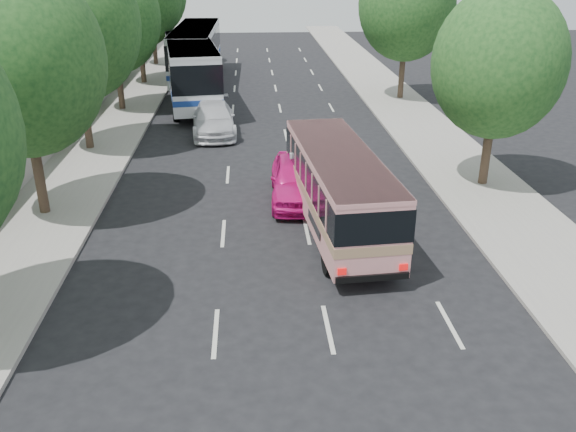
{
  "coord_description": "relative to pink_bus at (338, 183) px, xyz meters",
  "views": [
    {
      "loc": [
        -0.89,
        -15.16,
        8.98
      ],
      "look_at": [
        0.2,
        1.69,
        1.6
      ],
      "focal_mm": 38.0,
      "sensor_mm": 36.0,
      "label": 1
    }
  ],
  "objects": [
    {
      "name": "tree_right_far",
      "position": [
        7.02,
        19.94,
        4.37
      ],
      "size": [
        6.0,
        6.0,
        9.35
      ],
      "color": "#38281E",
      "rests_on": "ground"
    },
    {
      "name": "sidewalk_left",
      "position": [
        -10.56,
        16.0,
        -1.68
      ],
      "size": [
        4.0,
        90.0,
        0.15
      ],
      "primitive_type": "cube",
      "color": "#9E998E",
      "rests_on": "ground"
    },
    {
      "name": "tour_coach_rear",
      "position": [
        -6.75,
        27.13,
        0.57
      ],
      "size": [
        3.0,
        12.95,
        3.86
      ],
      "rotation": [
        0.0,
        0.0,
        -0.02
      ],
      "color": "white",
      "rests_on": "ground"
    },
    {
      "name": "low_wall",
      "position": [
        -12.36,
        16.0,
        -0.86
      ],
      "size": [
        0.3,
        90.0,
        1.5
      ],
      "primitive_type": "cube",
      "color": "#9E998E",
      "rests_on": "sidewalk_left"
    },
    {
      "name": "white_pickup",
      "position": [
        -4.86,
        12.63,
        -0.97
      ],
      "size": [
        2.62,
        5.6,
        1.58
      ],
      "primitive_type": "imported",
      "rotation": [
        0.0,
        0.0,
        0.08
      ],
      "color": "silver",
      "rests_on": "ground"
    },
    {
      "name": "tour_coach_front",
      "position": [
        -6.56,
        19.95,
        0.55
      ],
      "size": [
        4.51,
        13.1,
        3.84
      ],
      "rotation": [
        0.0,
        0.0,
        0.14
      ],
      "color": "white",
      "rests_on": "ground"
    },
    {
      "name": "taxi_roof_sign",
      "position": [
        -1.18,
        2.96,
        0.04
      ],
      "size": [
        0.56,
        0.2,
        0.18
      ],
      "primitive_type": "cube",
      "rotation": [
        0.0,
        0.0,
        -0.04
      ],
      "color": "silver",
      "rests_on": "pink_taxi"
    },
    {
      "name": "pink_taxi",
      "position": [
        -1.18,
        2.96,
        -0.91
      ],
      "size": [
        2.22,
        5.08,
        1.7
      ],
      "primitive_type": "imported",
      "rotation": [
        0.0,
        0.0,
        -0.04
      ],
      "color": "#E1137F",
      "rests_on": "ground"
    },
    {
      "name": "pink_bus",
      "position": [
        0.0,
        0.0,
        0.0
      ],
      "size": [
        2.99,
        9.02,
        2.83
      ],
      "rotation": [
        0.0,
        0.0,
        0.08
      ],
      "color": "pink",
      "rests_on": "ground"
    },
    {
      "name": "ground",
      "position": [
        -2.06,
        -4.0,
        -1.76
      ],
      "size": [
        120.0,
        120.0,
        0.0
      ],
      "primitive_type": "plane",
      "color": "black",
      "rests_on": "ground"
    },
    {
      "name": "tree_left_c",
      "position": [
        -10.68,
        9.94,
        4.37
      ],
      "size": [
        6.0,
        6.0,
        9.35
      ],
      "color": "#38281E",
      "rests_on": "ground"
    },
    {
      "name": "tree_left_d",
      "position": [
        -10.58,
        17.94,
        3.87
      ],
      "size": [
        5.52,
        5.52,
        8.6
      ],
      "color": "#38281E",
      "rests_on": "ground"
    },
    {
      "name": "tree_right_near",
      "position": [
        6.72,
        3.94,
        3.44
      ],
      "size": [
        5.1,
        5.1,
        7.95
      ],
      "color": "#38281E",
      "rests_on": "ground"
    },
    {
      "name": "sidewalk_right",
      "position": [
        6.44,
        16.0,
        -1.7
      ],
      "size": [
        4.0,
        90.0,
        0.12
      ],
      "primitive_type": "cube",
      "color": "#9E998E",
      "rests_on": "ground"
    },
    {
      "name": "tree_left_b",
      "position": [
        -10.48,
        1.94,
        4.06
      ],
      "size": [
        5.7,
        5.7,
        8.88
      ],
      "color": "#38281E",
      "rests_on": "ground"
    }
  ]
}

